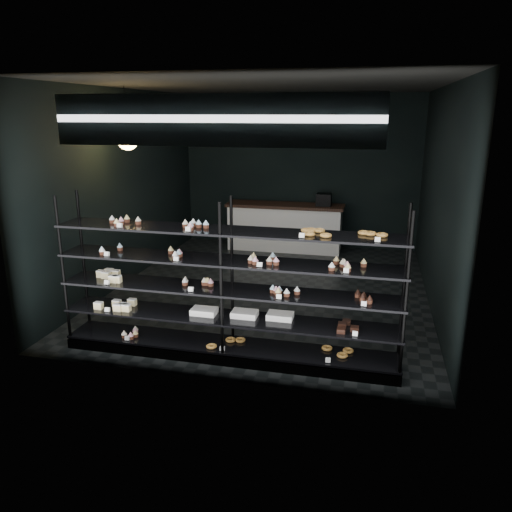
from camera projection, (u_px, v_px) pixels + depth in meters
The scene contains 5 objects.
room at pixel (271, 193), 7.83m from camera, with size 5.01×6.01×3.20m.
display_shelf at pixel (226, 307), 5.82m from camera, with size 4.00×0.50×1.91m.
signage at pixel (211, 120), 4.78m from camera, with size 3.30×0.05×0.50m.
pendant_lamp at pixel (127, 139), 7.23m from camera, with size 0.32×0.32×0.89m.
service_counter at pixel (285, 226), 10.52m from camera, with size 2.44×0.65×1.23m.
Camera 1 is at (1.56, -7.65, 2.82)m, focal length 35.00 mm.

